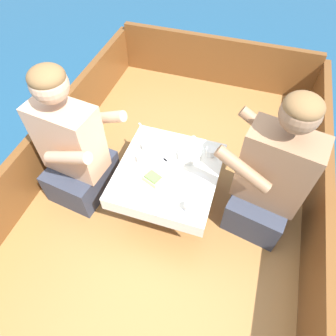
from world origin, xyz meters
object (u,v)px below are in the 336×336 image
at_px(sandwich, 153,179).
at_px(coffee_cup_center, 143,159).
at_px(person_port, 74,150).
at_px(coffee_cup_port, 190,207).
at_px(person_starboard, 270,179).
at_px(coffee_cup_starboard, 211,152).

height_order(sandwich, coffee_cup_center, sandwich).
bearing_deg(sandwich, coffee_cup_center, 131.88).
relative_size(person_port, coffee_cup_port, 11.26).
distance_m(person_starboard, sandwich, 0.70).
height_order(coffee_cup_starboard, coffee_cup_center, same).
bearing_deg(coffee_cup_center, person_starboard, 4.13).
xyz_separation_m(person_port, coffee_cup_center, (0.44, 0.09, -0.04)).
distance_m(person_starboard, coffee_cup_port, 0.52).
bearing_deg(sandwich, person_port, 175.76).
bearing_deg(sandwich, person_starboard, 15.85).
relative_size(person_starboard, coffee_cup_port, 11.35).
bearing_deg(coffee_cup_port, person_starboard, 38.13).
bearing_deg(coffee_cup_starboard, sandwich, -131.05).
distance_m(person_port, coffee_cup_port, 0.85).
height_order(person_port, coffee_cup_center, person_port).
relative_size(person_port, person_starboard, 0.99).
xyz_separation_m(person_port, coffee_cup_port, (0.83, -0.17, -0.03)).
xyz_separation_m(coffee_cup_port, coffee_cup_starboard, (0.02, 0.46, -0.01)).
height_order(sandwich, coffee_cup_port, coffee_cup_port).
xyz_separation_m(person_port, person_starboard, (1.24, 0.15, -0.00)).
bearing_deg(person_port, coffee_cup_port, -4.04).
bearing_deg(coffee_cup_port, coffee_cup_starboard, 87.56).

